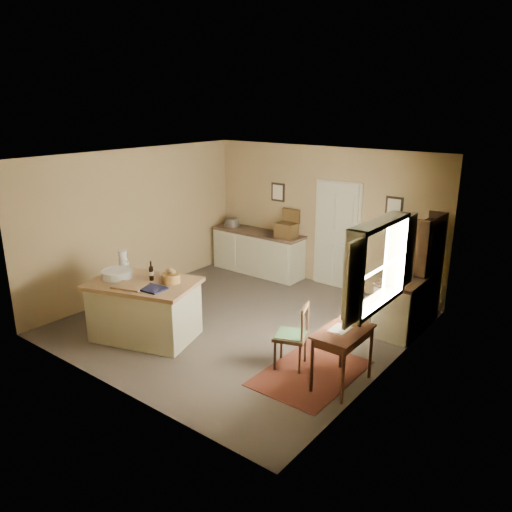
{
  "coord_description": "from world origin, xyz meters",
  "views": [
    {
      "loc": [
        4.8,
        -5.81,
        3.49
      ],
      "look_at": [
        0.17,
        0.16,
        1.15
      ],
      "focal_mm": 35.0,
      "sensor_mm": 36.0,
      "label": 1
    }
  ],
  "objects": [
    {
      "name": "wall_front",
      "position": [
        0.0,
        -2.5,
        1.35
      ],
      "size": [
        5.0,
        0.1,
        2.7
      ],
      "primitive_type": "cube",
      "color": "olive",
      "rests_on": "ground"
    },
    {
      "name": "right_cabinet",
      "position": [
        2.2,
        1.31,
        0.46
      ],
      "size": [
        0.6,
        1.07,
        0.99
      ],
      "color": "#C0BB98",
      "rests_on": "ground"
    },
    {
      "name": "sideboard",
      "position": [
        -1.34,
        2.2,
        0.48
      ],
      "size": [
        2.07,
        0.59,
        1.18
      ],
      "color": "#C0BB98",
      "rests_on": "ground"
    },
    {
      "name": "window",
      "position": [
        2.42,
        -0.2,
        1.55
      ],
      "size": [
        0.25,
        1.99,
        1.12
      ],
      "color": "#C0BB98",
      "rests_on": "ground"
    },
    {
      "name": "shelving_unit",
      "position": [
        2.35,
        1.85,
        0.9
      ],
      "size": [
        0.31,
        0.81,
        1.8
      ],
      "color": "#311E12",
      "rests_on": "ground"
    },
    {
      "name": "wall_back",
      "position": [
        0.0,
        2.5,
        1.35
      ],
      "size": [
        5.0,
        0.1,
        2.7
      ],
      "primitive_type": "cube",
      "color": "olive",
      "rests_on": "ground"
    },
    {
      "name": "wall_right",
      "position": [
        2.5,
        0.0,
        1.35
      ],
      "size": [
        0.1,
        5.0,
        2.7
      ],
      "primitive_type": "cube",
      "color": "olive",
      "rests_on": "ground"
    },
    {
      "name": "ground",
      "position": [
        0.0,
        0.0,
        0.0
      ],
      "size": [
        5.0,
        5.0,
        0.0
      ],
      "primitive_type": "plane",
      "color": "brown",
      "rests_on": "ground"
    },
    {
      "name": "desk_chair",
      "position": [
        1.42,
        -0.68,
        0.45
      ],
      "size": [
        0.54,
        0.54,
        0.91
      ],
      "primitive_type": null,
      "rotation": [
        0.0,
        0.0,
        0.36
      ],
      "color": "#311E12",
      "rests_on": "ground"
    },
    {
      "name": "work_island",
      "position": [
        -0.86,
        -1.29,
        0.48
      ],
      "size": [
        1.83,
        1.47,
        1.2
      ],
      "rotation": [
        0.0,
        0.0,
        0.31
      ],
      "color": "#C0BB98",
      "rests_on": "ground"
    },
    {
      "name": "door",
      "position": [
        0.35,
        2.47,
        1.05
      ],
      "size": [
        0.97,
        0.06,
        2.11
      ],
      "primitive_type": "cube",
      "color": "beige",
      "rests_on": "ground"
    },
    {
      "name": "writing_desk",
      "position": [
        2.2,
        -0.67,
        0.66
      ],
      "size": [
        0.51,
        0.83,
        0.82
      ],
      "color": "#3E1E13",
      "rests_on": "ground"
    },
    {
      "name": "ceiling",
      "position": [
        0.0,
        0.0,
        2.7
      ],
      "size": [
        5.0,
        5.0,
        0.0
      ],
      "primitive_type": "plane",
      "color": "silver",
      "rests_on": "wall_back"
    },
    {
      "name": "wall_left",
      "position": [
        -2.5,
        0.0,
        1.35
      ],
      "size": [
        0.1,
        5.0,
        2.7
      ],
      "primitive_type": "cube",
      "color": "olive",
      "rests_on": "ground"
    },
    {
      "name": "framed_prints",
      "position": [
        0.2,
        2.48,
        1.72
      ],
      "size": [
        2.82,
        0.02,
        0.38
      ],
      "color": "black",
      "rests_on": "ground"
    },
    {
      "name": "rug",
      "position": [
        1.75,
        -0.67,
        0.0
      ],
      "size": [
        1.1,
        1.6,
        0.01
      ],
      "primitive_type": "cube",
      "rotation": [
        0.0,
        0.0,
        -0.0
      ],
      "color": "#572115",
      "rests_on": "ground"
    }
  ]
}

